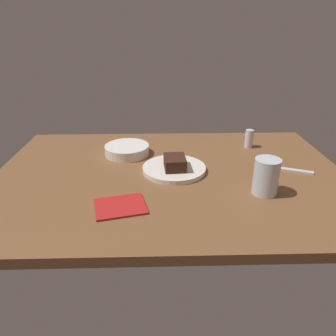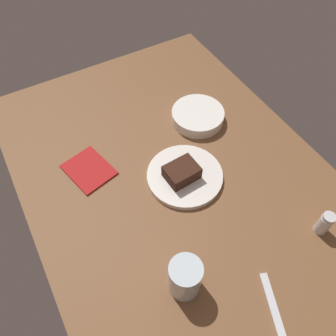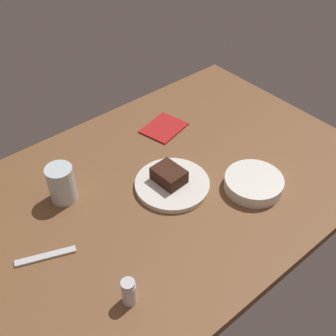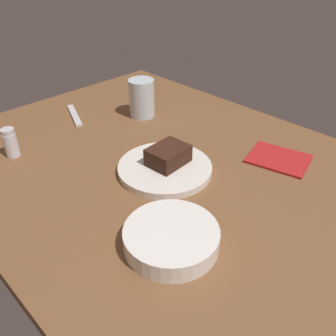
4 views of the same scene
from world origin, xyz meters
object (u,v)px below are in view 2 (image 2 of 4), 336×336
(dessert_plate, at_px, (185,176))
(side_bowl, at_px, (198,116))
(chocolate_cake_slice, at_px, (182,172))
(water_glass, at_px, (185,278))
(folded_napkin, at_px, (89,170))
(salt_shaker, at_px, (324,223))
(dessert_spoon, at_px, (273,306))

(dessert_plate, distance_m, side_bowl, 0.24)
(chocolate_cake_slice, relative_size, water_glass, 0.82)
(folded_napkin, bearing_deg, dessert_plate, -124.82)
(salt_shaker, xyz_separation_m, folded_napkin, (0.48, 0.45, -0.03))
(salt_shaker, xyz_separation_m, water_glass, (0.05, 0.38, 0.02))
(dessert_spoon, relative_size, folded_napkin, 1.07)
(dessert_plate, bearing_deg, water_glass, 148.40)
(dessert_plate, bearing_deg, chocolate_cake_slice, 98.12)
(salt_shaker, distance_m, folded_napkin, 0.66)
(chocolate_cake_slice, xyz_separation_m, dessert_spoon, (-0.40, -0.00, -0.03))
(chocolate_cake_slice, relative_size, side_bowl, 0.53)
(salt_shaker, bearing_deg, dessert_spoon, 110.86)
(side_bowl, bearing_deg, dessert_spoon, 163.84)
(side_bowl, height_order, folded_napkin, side_bowl)
(dessert_spoon, height_order, folded_napkin, dessert_spoon)
(dessert_plate, distance_m, folded_napkin, 0.28)
(side_bowl, height_order, dessert_spoon, side_bowl)
(water_glass, relative_size, side_bowl, 0.65)
(dessert_plate, xyz_separation_m, dessert_spoon, (-0.41, 0.01, -0.00))
(dessert_plate, distance_m, dessert_spoon, 0.41)
(salt_shaker, distance_m, water_glass, 0.39)
(side_bowl, distance_m, dessert_spoon, 0.61)
(salt_shaker, height_order, side_bowl, salt_shaker)
(dessert_spoon, distance_m, folded_napkin, 0.61)
(chocolate_cake_slice, xyz_separation_m, water_glass, (-0.26, 0.15, 0.02))
(dessert_plate, relative_size, water_glass, 1.97)
(folded_napkin, bearing_deg, chocolate_cake_slice, -126.65)
(dessert_spoon, bearing_deg, water_glass, -110.97)
(chocolate_cake_slice, height_order, folded_napkin, chocolate_cake_slice)
(side_bowl, bearing_deg, chocolate_cake_slice, 136.51)
(water_glass, xyz_separation_m, folded_napkin, (0.43, 0.07, -0.05))
(salt_shaker, xyz_separation_m, side_bowl, (0.49, 0.06, -0.02))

